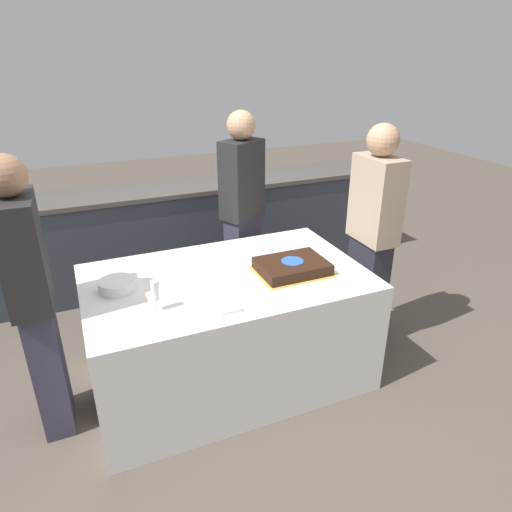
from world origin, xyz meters
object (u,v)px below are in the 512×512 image
plate_stack (117,285)px  person_seated_left (33,300)px  wine_glass (155,292)px  person_seated_right (372,237)px  person_cutting_cake (242,213)px  cake (292,266)px

plate_stack → person_seated_left: bearing=-170.9°
plate_stack → wine_glass: wine_glass is taller
wine_glass → person_seated_right: (1.58, 0.24, -0.03)m
person_seated_left → person_seated_right: (2.19, 0.00, 0.02)m
plate_stack → person_seated_right: size_ratio=0.13×
person_cutting_cake → person_seated_right: 1.02m
plate_stack → person_cutting_cake: size_ratio=0.13×
wine_glass → person_seated_right: size_ratio=0.11×
cake → person_cutting_cake: size_ratio=0.28×
plate_stack → person_seated_right: 1.75m
person_cutting_cake → person_seated_right: size_ratio=1.02×
wine_glass → person_seated_left: (-0.61, 0.24, -0.04)m
cake → wine_glass: (-0.90, -0.13, 0.08)m
wine_glass → person_seated_left: bearing=158.2°
wine_glass → person_seated_left: 0.65m
wine_glass → plate_stack: bearing=117.8°
person_seated_left → person_seated_right: bearing=-90.0°
cake → person_seated_left: size_ratio=0.29×
person_cutting_cake → person_seated_left: bearing=-1.5°
plate_stack → person_seated_left: 0.45m
person_seated_left → plate_stack: bearing=-80.9°
cake → plate_stack: cake is taller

